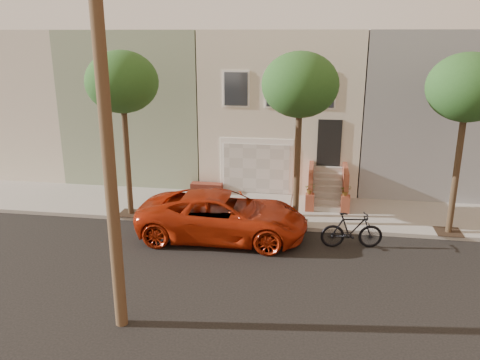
# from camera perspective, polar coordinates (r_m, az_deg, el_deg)

# --- Properties ---
(ground) EXTENTS (90.00, 90.00, 0.00)m
(ground) POSITION_cam_1_polar(r_m,az_deg,el_deg) (15.06, 1.88, -10.87)
(ground) COLOR black
(ground) RESTS_ON ground
(sidewalk) EXTENTS (40.00, 3.70, 0.15)m
(sidewalk) POSITION_cam_1_polar(r_m,az_deg,el_deg) (19.89, 3.82, -3.54)
(sidewalk) COLOR gray
(sidewalk) RESTS_ON ground
(house_row) EXTENTS (33.10, 11.70, 7.00)m
(house_row) POSITION_cam_1_polar(r_m,az_deg,el_deg) (24.70, 5.27, 9.01)
(house_row) COLOR #BCB3A1
(house_row) RESTS_ON sidewalk
(tree_left) EXTENTS (2.70, 2.57, 6.30)m
(tree_left) POSITION_cam_1_polar(r_m,az_deg,el_deg) (18.62, -13.72, 11.03)
(tree_left) COLOR #2D2116
(tree_left) RESTS_ON sidewalk
(tree_mid) EXTENTS (2.70, 2.57, 6.30)m
(tree_mid) POSITION_cam_1_polar(r_m,az_deg,el_deg) (17.22, 7.08, 10.93)
(tree_mid) COLOR #2D2116
(tree_mid) RESTS_ON sidewalk
(tree_right) EXTENTS (2.70, 2.57, 6.30)m
(tree_right) POSITION_cam_1_polar(r_m,az_deg,el_deg) (17.89, 25.22, 9.70)
(tree_right) COLOR #2D2116
(tree_right) RESTS_ON sidewalk
(pickup_truck) EXTENTS (6.00, 2.83, 1.66)m
(pickup_truck) POSITION_cam_1_polar(r_m,az_deg,el_deg) (17.17, -2.03, -4.21)
(pickup_truck) COLOR #A4230B
(pickup_truck) RESTS_ON ground
(motorcycle) EXTENTS (2.15, 0.86, 1.26)m
(motorcycle) POSITION_cam_1_polar(r_m,az_deg,el_deg) (16.89, 13.02, -5.77)
(motorcycle) COLOR black
(motorcycle) RESTS_ON ground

